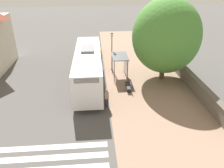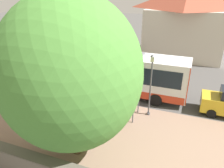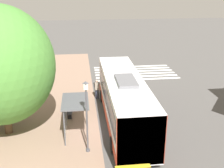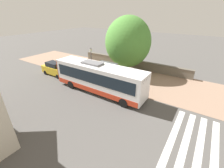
{
  "view_description": "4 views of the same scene",
  "coord_description": "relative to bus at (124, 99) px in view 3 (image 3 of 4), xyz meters",
  "views": [
    {
      "loc": [
        1.13,
        21.71,
        10.47
      ],
      "look_at": [
        -0.44,
        2.9,
        0.87
      ],
      "focal_mm": 35.0,
      "sensor_mm": 36.0,
      "label": 1
    },
    {
      "loc": [
        -14.5,
        -4.99,
        8.59
      ],
      "look_at": [
        -0.63,
        0.36,
        1.87
      ],
      "focal_mm": 35.0,
      "sensor_mm": 36.0,
      "label": 2
    },
    {
      "loc": [
        -1.14,
        -17.29,
        9.75
      ],
      "look_at": [
        1.14,
        2.0,
        2.63
      ],
      "focal_mm": 45.0,
      "sensor_mm": 36.0,
      "label": 3
    },
    {
      "loc": [
        14.54,
        11.11,
        8.96
      ],
      "look_at": [
        1.87,
        2.73,
        1.59
      ],
      "focal_mm": 24.0,
      "sensor_mm": 36.0,
      "label": 4
    }
  ],
  "objects": [
    {
      "name": "street_lamp_near",
      "position": [
        -2.72,
        -3.39,
        0.79
      ],
      "size": [
        0.28,
        0.28,
        4.55
      ],
      "color": "#4C4C51",
      "rests_on": "ground"
    },
    {
      "name": "shade_tree",
      "position": [
        -8.0,
        -0.48,
        2.87
      ],
      "size": [
        6.93,
        6.93,
        8.59
      ],
      "color": "brown",
      "rests_on": "ground"
    },
    {
      "name": "bus",
      "position": [
        0.0,
        0.0,
        0.0
      ],
      "size": [
        2.69,
        11.68,
        3.67
      ],
      "color": "white",
      "rests_on": "ground"
    },
    {
      "name": "sidewalk_plaza",
      "position": [
        -6.34,
        -0.81,
        -1.89
      ],
      "size": [
        9.0,
        44.0,
        0.02
      ],
      "color": "#937560",
      "rests_on": "ground"
    },
    {
      "name": "crosswalk_stripes",
      "position": [
        3.16,
        11.81,
        -1.9
      ],
      "size": [
        9.0,
        5.25,
        0.01
      ],
      "color": "silver",
      "rests_on": "ground"
    },
    {
      "name": "bus_shelter",
      "position": [
        -3.55,
        -1.32,
        0.18
      ],
      "size": [
        1.72,
        2.87,
        2.51
      ],
      "color": "#515459",
      "rests_on": "ground"
    },
    {
      "name": "pedestrian",
      "position": [
        -1.6,
        4.75,
        -0.86
      ],
      "size": [
        0.34,
        0.23,
        1.77
      ],
      "color": "#2D3347",
      "rests_on": "ground"
    },
    {
      "name": "bench",
      "position": [
        -3.98,
        1.72,
        -1.42
      ],
      "size": [
        0.4,
        1.73,
        0.88
      ],
      "color": "#333338",
      "rests_on": "ground"
    },
    {
      "name": "ground_plane",
      "position": [
        -1.84,
        -0.81,
        -1.9
      ],
      "size": [
        120.0,
        120.0,
        0.0
      ],
      "primitive_type": "plane",
      "color": "#514F4C",
      "rests_on": "ground"
    }
  ]
}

